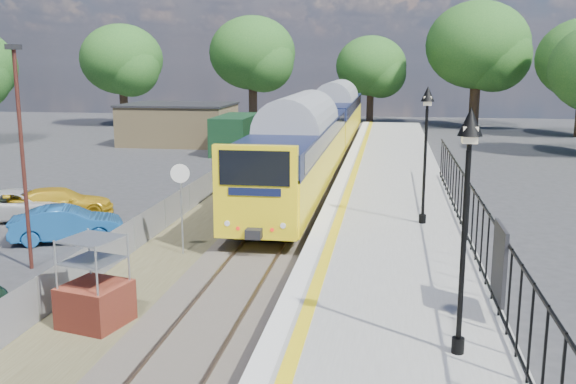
% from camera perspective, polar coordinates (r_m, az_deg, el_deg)
% --- Properties ---
extents(ground, '(120.00, 120.00, 0.00)m').
position_cam_1_polar(ground, '(17.29, -5.42, -9.82)').
color(ground, '#2D2D30').
rests_on(ground, ground).
extents(track_bed, '(5.90, 80.00, 0.29)m').
position_cam_1_polar(track_bed, '(26.40, -1.21, -2.04)').
color(track_bed, '#473F38').
rests_on(track_bed, ground).
extents(platform, '(5.00, 70.00, 0.90)m').
position_cam_1_polar(platform, '(24.29, 9.00, -2.51)').
color(platform, gray).
rests_on(platform, ground).
extents(platform_edge, '(0.90, 70.00, 0.01)m').
position_cam_1_polar(platform_edge, '(24.26, 4.16, -1.31)').
color(platform_edge, silver).
rests_on(platform_edge, platform).
extents(victorian_lamp_south, '(0.44, 0.44, 4.60)m').
position_cam_1_polar(victorian_lamp_south, '(11.83, 15.67, 1.45)').
color(victorian_lamp_south, black).
rests_on(victorian_lamp_south, platform).
extents(victorian_lamp_north, '(0.44, 0.44, 4.60)m').
position_cam_1_polar(victorian_lamp_north, '(21.70, 12.22, 6.03)').
color(victorian_lamp_north, black).
rests_on(victorian_lamp_north, platform).
extents(palisade_fence, '(0.12, 26.00, 2.00)m').
position_cam_1_polar(palisade_fence, '(18.52, 16.35, -2.83)').
color(palisade_fence, black).
rests_on(palisade_fence, platform).
extents(wire_fence, '(0.06, 52.00, 1.20)m').
position_cam_1_polar(wire_fence, '(29.36, -7.58, 0.26)').
color(wire_fence, '#999EA3').
rests_on(wire_fence, ground).
extents(outbuilding, '(10.80, 10.10, 3.12)m').
position_cam_1_polar(outbuilding, '(49.37, -8.77, 5.86)').
color(outbuilding, tan).
rests_on(outbuilding, ground).
extents(tree_line, '(56.80, 43.80, 11.88)m').
position_cam_1_polar(tree_line, '(57.64, 6.48, 11.77)').
color(tree_line, '#332319').
rests_on(tree_line, ground).
extents(train, '(2.82, 40.83, 3.51)m').
position_cam_1_polar(train, '(40.08, 3.13, 5.87)').
color(train, yellow).
rests_on(train, ground).
extents(brick_plinth, '(1.68, 1.68, 2.24)m').
position_cam_1_polar(brick_plinth, '(16.12, -16.84, -7.82)').
color(brick_plinth, maroon).
rests_on(brick_plinth, ground).
extents(speed_sign, '(0.61, 0.15, 3.07)m').
position_cam_1_polar(speed_sign, '(20.99, -9.50, -0.07)').
color(speed_sign, '#999EA3').
rests_on(speed_sign, ground).
extents(carpark_lamp, '(0.25, 0.50, 6.77)m').
position_cam_1_polar(carpark_lamp, '(20.70, -22.61, 3.97)').
color(carpark_lamp, '#461E17').
rests_on(carpark_lamp, ground).
extents(car_blue, '(4.05, 2.74, 1.26)m').
position_cam_1_polar(car_blue, '(24.06, -19.06, -2.70)').
color(car_blue, '#185294').
rests_on(car_blue, ground).
extents(car_yellow, '(4.49, 3.25, 1.21)m').
position_cam_1_polar(car_yellow, '(27.90, -19.54, -0.89)').
color(car_yellow, gold).
rests_on(car_yellow, ground).
extents(car_white, '(4.74, 3.04, 1.22)m').
position_cam_1_polar(car_white, '(28.01, -22.62, -1.06)').
color(car_white, silver).
rests_on(car_white, ground).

